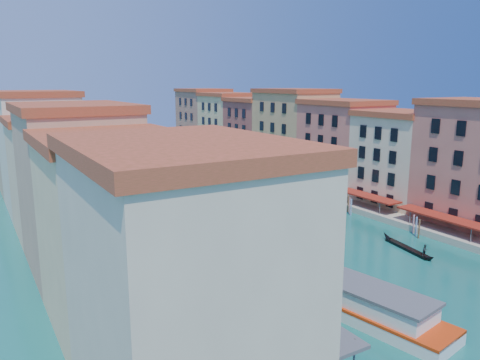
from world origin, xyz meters
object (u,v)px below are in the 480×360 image
object	(u,v)px
vaporetto_far	(164,188)
gondola_right	(408,247)
vaporetto_stop	(276,332)
vaporetto_near	(345,295)
gondola_fore	(295,242)

from	to	relation	value
vaporetto_far	gondola_right	bearing A→B (deg)	-95.11
vaporetto_stop	vaporetto_far	distance (m)	58.38
vaporetto_near	vaporetto_far	bearing A→B (deg)	77.07
vaporetto_stop	vaporetto_near	size ratio (longest dim) A/B	0.73
gondola_fore	gondola_right	size ratio (longest dim) A/B	1.02
vaporetto_stop	gondola_fore	size ratio (longest dim) A/B	1.51
vaporetto_near	gondola_right	bearing A→B (deg)	12.48
vaporetto_near	gondola_fore	xyz separation A→B (m)	(7.19, 17.69, -1.10)
vaporetto_near	vaporetto_far	xyz separation A→B (m)	(2.25, 54.85, 0.01)
vaporetto_stop	vaporetto_near	distance (m)	10.24
gondola_fore	gondola_right	distance (m)	15.29
vaporetto_far	gondola_right	distance (m)	49.68
vaporetto_far	gondola_right	size ratio (longest dim) A/B	2.08
vaporetto_stop	vaporetto_far	xyz separation A→B (m)	(12.25, 57.08, 0.05)
gondola_right	vaporetto_far	bearing A→B (deg)	120.69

